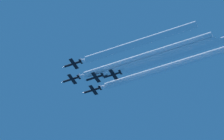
# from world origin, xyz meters

# --- Properties ---
(jet_lead) EXTENTS (7.56, 11.01, 2.65)m
(jet_lead) POSITION_xyz_m (-0.16, 6.40, 250.26)
(jet_lead) COLOR black
(jet_left_wingman) EXTENTS (7.56, 11.01, 2.65)m
(jet_left_wingman) POSITION_xyz_m (-10.52, 0.23, 249.22)
(jet_left_wingman) COLOR black
(jet_right_wingman) EXTENTS (7.56, 11.01, 2.65)m
(jet_right_wingman) POSITION_xyz_m (10.33, -0.07, 249.23)
(jet_right_wingman) COLOR black
(jet_slot) EXTENTS (7.56, 11.01, 2.65)m
(jet_slot) POSITION_xyz_m (0.25, -6.29, 246.92)
(jet_slot) COLOR black
(jet_high_trail) EXTENTS (7.56, 11.01, 2.65)m
(jet_high_trail) POSITION_xyz_m (0.42, -15.48, 245.42)
(jet_high_trail) COLOR black
(smoke_trail_lead) EXTENTS (3.22, 67.70, 3.22)m
(smoke_trail_lead) POSITION_xyz_m (-0.16, -32.49, 250.24)
(smoke_trail_lead) COLOR white
(smoke_trail_left_wingman) EXTENTS (3.22, 57.63, 3.22)m
(smoke_trail_left_wingman) POSITION_xyz_m (-10.52, -33.63, 249.19)
(smoke_trail_left_wingman) COLOR white
(smoke_trail_right_wingman) EXTENTS (3.22, 66.11, 3.22)m
(smoke_trail_right_wingman) POSITION_xyz_m (10.33, -38.17, 249.20)
(smoke_trail_right_wingman) COLOR white
(smoke_trail_slot) EXTENTS (3.22, 56.62, 3.22)m
(smoke_trail_slot) POSITION_xyz_m (0.25, -39.65, 246.89)
(smoke_trail_slot) COLOR white
(smoke_trail_high_trail) EXTENTS (3.22, 58.62, 3.22)m
(smoke_trail_high_trail) POSITION_xyz_m (0.42, -49.84, 245.39)
(smoke_trail_high_trail) COLOR white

